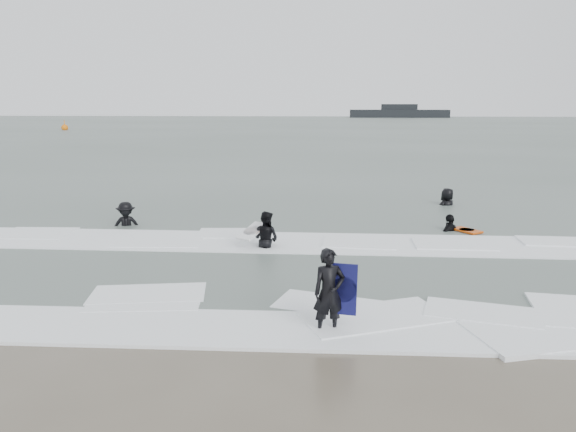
# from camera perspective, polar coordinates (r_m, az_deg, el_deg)

# --- Properties ---
(ground) EXTENTS (320.00, 320.00, 0.00)m
(ground) POSITION_cam_1_polar(r_m,az_deg,el_deg) (11.43, -1.90, -10.45)
(ground) COLOR brown
(ground) RESTS_ON ground
(sea) EXTENTS (320.00, 320.00, 0.00)m
(sea) POSITION_cam_1_polar(r_m,az_deg,el_deg) (90.64, 3.58, 8.82)
(sea) COLOR #47544C
(sea) RESTS_ON ground
(surfer_centre) EXTENTS (0.70, 0.56, 1.66)m
(surfer_centre) POSITION_cam_1_polar(r_m,az_deg,el_deg) (10.80, 4.13, -11.82)
(surfer_centre) COLOR black
(surfer_centre) RESTS_ON ground
(surfer_wading) EXTENTS (1.03, 0.96, 1.69)m
(surfer_wading) POSITION_cam_1_polar(r_m,az_deg,el_deg) (16.67, -2.24, -3.35)
(surfer_wading) COLOR black
(surfer_wading) RESTS_ON ground
(surfer_breaker) EXTENTS (1.28, 0.98, 1.75)m
(surfer_breaker) POSITION_cam_1_polar(r_m,az_deg,el_deg) (20.26, -16.09, -1.12)
(surfer_breaker) COLOR black
(surfer_breaker) RESTS_ON ground
(surfer_right_near) EXTENTS (1.05, 1.01, 1.75)m
(surfer_right_near) POSITION_cam_1_polar(r_m,az_deg,el_deg) (19.58, 16.11, -1.55)
(surfer_right_near) COLOR black
(surfer_right_near) RESTS_ON ground
(surfer_right_far) EXTENTS (1.08, 1.09, 1.91)m
(surfer_right_far) POSITION_cam_1_polar(r_m,az_deg,el_deg) (24.39, 15.84, 0.98)
(surfer_right_far) COLOR black
(surfer_right_far) RESTS_ON ground
(surf_foam) EXTENTS (30.03, 9.06, 0.09)m
(surf_foam) POSITION_cam_1_polar(r_m,az_deg,el_deg) (14.90, -0.37, -4.99)
(surf_foam) COLOR white
(surf_foam) RESTS_ON ground
(bodyboards) EXTENTS (7.74, 9.11, 1.25)m
(bodyboards) POSITION_cam_1_polar(r_m,az_deg,el_deg) (15.36, 7.42, -2.81)
(bodyboards) COLOR #0D0E3F
(bodyboards) RESTS_ON ground
(buoy) EXTENTS (1.00, 1.00, 1.65)m
(buoy) POSITION_cam_1_polar(r_m,az_deg,el_deg) (93.79, -21.74, 8.34)
(buoy) COLOR orange
(buoy) RESTS_ON ground
(vessel_horizon) EXTENTS (27.00, 4.82, 3.66)m
(vessel_horizon) POSITION_cam_1_polar(r_m,az_deg,el_deg) (161.04, 11.21, 10.26)
(vessel_horizon) COLOR black
(vessel_horizon) RESTS_ON ground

